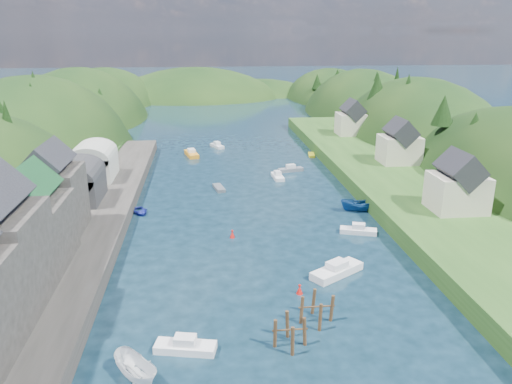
{
  "coord_description": "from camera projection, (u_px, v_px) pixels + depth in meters",
  "views": [
    {
      "loc": [
        -7.24,
        -39.4,
        25.96
      ],
      "look_at": [
        0.0,
        28.0,
        4.0
      ],
      "focal_mm": 35.0,
      "sensor_mm": 36.0,
      "label": 1
    }
  ],
  "objects": [
    {
      "name": "channel_buoy_far",
      "position": [
        232.0,
        234.0,
        65.54
      ],
      "size": [
        0.7,
        0.7,
        1.1
      ],
      "color": "#B0130E",
      "rests_on": "ground"
    },
    {
      "name": "far_hills",
      "position": [
        223.0,
        121.0,
        214.04
      ],
      "size": [
        103.0,
        68.0,
        44.0
      ],
      "color": "black",
      "rests_on": "ground"
    },
    {
      "name": "hillside_left",
      "position": [
        40.0,
        186.0,
        114.85
      ],
      "size": [
        44.0,
        245.56,
        52.0
      ],
      "color": "black",
      "rests_on": "ground"
    },
    {
      "name": "piling_cluster_far",
      "position": [
        317.0,
        312.0,
        46.38
      ],
      "size": [
        3.43,
        3.18,
        3.25
      ],
      "color": "#382314",
      "rests_on": "ground"
    },
    {
      "name": "hillside_right",
      "position": [
        416.0,
        172.0,
        123.8
      ],
      "size": [
        36.0,
        245.56,
        48.0
      ],
      "color": "black",
      "rests_on": "ground"
    },
    {
      "name": "terrace_left_grass",
      "position": [
        13.0,
        241.0,
        61.39
      ],
      "size": [
        12.0,
        110.0,
        2.5
      ],
      "primitive_type": "cube",
      "color": "#234719",
      "rests_on": "ground"
    },
    {
      "name": "boat_sheds",
      "position": [
        85.0,
        168.0,
        78.62
      ],
      "size": [
        7.0,
        21.0,
        7.5
      ],
      "color": "#2D2D30",
      "rests_on": "quay_left"
    },
    {
      "name": "terrace_right",
      "position": [
        392.0,
        181.0,
        86.01
      ],
      "size": [
        16.0,
        120.0,
        2.4
      ],
      "primitive_type": "cube",
      "color": "#234719",
      "rests_on": "ground"
    },
    {
      "name": "ground",
      "position": [
        243.0,
        176.0,
        93.3
      ],
      "size": [
        600.0,
        600.0,
        0.0
      ],
      "primitive_type": "plane",
      "color": "black",
      "rests_on": "ground"
    },
    {
      "name": "channel_buoy_near",
      "position": [
        300.0,
        290.0,
        51.51
      ],
      "size": [
        0.7,
        0.7,
        1.1
      ],
      "color": "#B0130E",
      "rests_on": "ground"
    },
    {
      "name": "moored_boats",
      "position": [
        261.0,
        223.0,
        68.88
      ],
      "size": [
        37.26,
        94.72,
        2.06
      ],
      "color": "silver",
      "rests_on": "ground"
    },
    {
      "name": "piling_cluster_near",
      "position": [
        290.0,
        335.0,
        42.81
      ],
      "size": [
        3.09,
        2.9,
        3.26
      ],
      "color": "#382314",
      "rests_on": "ground"
    },
    {
      "name": "hill_trees",
      "position": [
        238.0,
        106.0,
        102.86
      ],
      "size": [
        92.16,
        152.9,
        12.73
      ],
      "color": "black",
      "rests_on": "ground"
    },
    {
      "name": "quayside_buildings",
      "position": [
        8.0,
        240.0,
        47.22
      ],
      "size": [
        8.0,
        35.84,
        12.9
      ],
      "color": "#2D2B28",
      "rests_on": "quay_left"
    },
    {
      "name": "quay_left",
      "position": [
        72.0,
        241.0,
        62.17
      ],
      "size": [
        12.0,
        110.0,
        2.0
      ],
      "primitive_type": "cube",
      "color": "#2D2B28",
      "rests_on": "ground"
    },
    {
      "name": "right_bank_cottages",
      "position": [
        394.0,
        144.0,
        92.76
      ],
      "size": [
        9.0,
        59.24,
        8.41
      ],
      "color": "beige",
      "rests_on": "terrace_right"
    }
  ]
}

